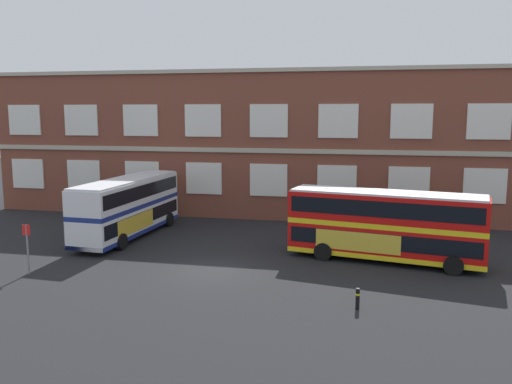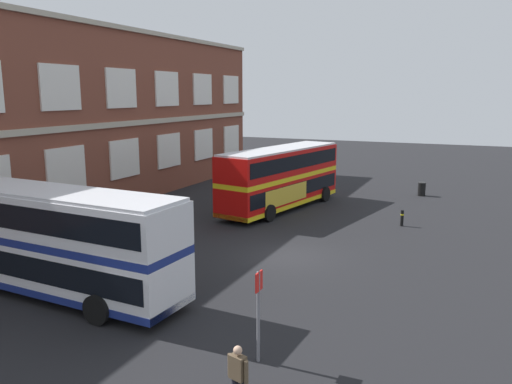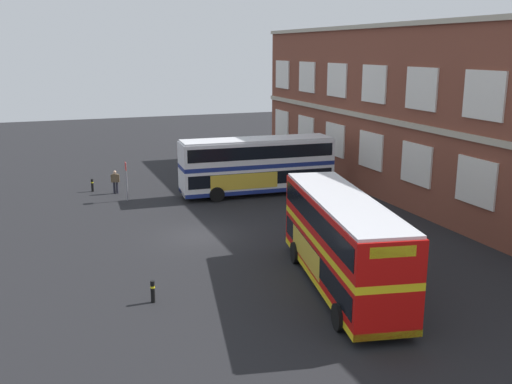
{
  "view_description": "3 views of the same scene",
  "coord_description": "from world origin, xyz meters",
  "px_view_note": "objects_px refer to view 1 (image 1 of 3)",
  "views": [
    {
      "loc": [
        8.13,
        -26.68,
        8.57
      ],
      "look_at": [
        1.9,
        2.83,
        3.99
      ],
      "focal_mm": 37.0,
      "sensor_mm": 36.0,
      "label": 1
    },
    {
      "loc": [
        -21.71,
        -8.0,
        7.59
      ],
      "look_at": [
        2.96,
        2.94,
        2.34
      ],
      "focal_mm": 35.74,
      "sensor_mm": 36.0,
      "label": 2
    },
    {
      "loc": [
        30.34,
        -8.0,
        10.26
      ],
      "look_at": [
        3.32,
        2.18,
        3.12
      ],
      "focal_mm": 40.72,
      "sensor_mm": 36.0,
      "label": 3
    }
  ],
  "objects_px": {
    "double_decker_near": "(128,206)",
    "double_decker_middle": "(385,225)",
    "safety_bollard_east": "(358,298)",
    "bus_stand_flag": "(27,244)"
  },
  "relations": [
    {
      "from": "double_decker_near",
      "to": "double_decker_middle",
      "type": "height_order",
      "value": "same"
    },
    {
      "from": "double_decker_near",
      "to": "safety_bollard_east",
      "type": "xyz_separation_m",
      "value": [
        15.81,
        -10.62,
        -1.66
      ]
    },
    {
      "from": "safety_bollard_east",
      "to": "bus_stand_flag",
      "type": "bearing_deg",
      "value": 174.93
    },
    {
      "from": "double_decker_middle",
      "to": "double_decker_near",
      "type": "bearing_deg",
      "value": 171.52
    },
    {
      "from": "bus_stand_flag",
      "to": "safety_bollard_east",
      "type": "xyz_separation_m",
      "value": [
        17.28,
        -1.53,
        -1.14
      ]
    },
    {
      "from": "double_decker_near",
      "to": "double_decker_middle",
      "type": "relative_size",
      "value": 0.99
    },
    {
      "from": "double_decker_near",
      "to": "bus_stand_flag",
      "type": "distance_m",
      "value": 9.22
    },
    {
      "from": "double_decker_near",
      "to": "safety_bollard_east",
      "type": "relative_size",
      "value": 11.71
    },
    {
      "from": "double_decker_near",
      "to": "double_decker_middle",
      "type": "xyz_separation_m",
      "value": [
        17.17,
        -2.56,
        0.0
      ]
    },
    {
      "from": "double_decker_near",
      "to": "double_decker_middle",
      "type": "distance_m",
      "value": 17.36
    }
  ]
}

